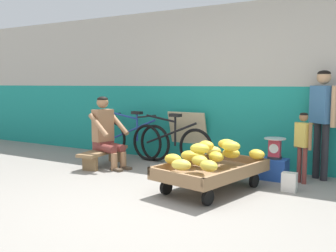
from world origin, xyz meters
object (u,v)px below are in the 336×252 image
at_px(banana_cart, 212,172).
at_px(sign_board, 189,137).
at_px(bicycle_far_left, 170,143).
at_px(shopping_bag, 289,182).
at_px(vendor_seated, 106,132).
at_px(bicycle_near_left, 133,139).
at_px(low_bench, 103,154).
at_px(weighing_scale, 275,148).
at_px(customer_adult, 322,112).
at_px(customer_child, 303,140).
at_px(plastic_crate, 274,169).

relative_size(banana_cart, sign_board, 1.82).
relative_size(bicycle_far_left, shopping_bag, 6.89).
xyz_separation_m(vendor_seated, bicycle_near_left, (-0.07, 0.82, -0.21)).
height_order(low_bench, shopping_bag, low_bench).
relative_size(weighing_scale, customer_adult, 0.20).
distance_m(banana_cart, shopping_bag, 0.98).
height_order(sign_board, customer_child, customer_child).
xyz_separation_m(vendor_seated, shopping_bag, (2.92, 0.02, -0.45)).
bearing_deg(bicycle_near_left, plastic_crate, -6.22).
bearing_deg(customer_child, shopping_bag, -94.78).
bearing_deg(customer_child, customer_adult, 63.15).
distance_m(low_bench, shopping_bag, 3.00).
bearing_deg(weighing_scale, plastic_crate, 90.00).
bearing_deg(plastic_crate, banana_cart, -117.89).
xyz_separation_m(plastic_crate, customer_adult, (0.55, 0.35, 0.80)).
xyz_separation_m(vendor_seated, weighing_scale, (2.58, 0.53, -0.11)).
bearing_deg(weighing_scale, vendor_seated, -168.43).
relative_size(low_bench, vendor_seated, 0.99).
bearing_deg(sign_board, bicycle_far_left, -113.83).
bearing_deg(plastic_crate, bicycle_far_left, 174.84).
relative_size(low_bench, sign_board, 1.30).
bearing_deg(shopping_bag, weighing_scale, 123.31).
bearing_deg(banana_cart, customer_adult, 51.24).
bearing_deg(sign_board, customer_adult, -4.58).
bearing_deg(customer_adult, weighing_scale, -147.29).
distance_m(bicycle_far_left, customer_adult, 2.43).
height_order(vendor_seated, shopping_bag, vendor_seated).
bearing_deg(bicycle_far_left, low_bench, -142.61).
distance_m(banana_cart, bicycle_near_left, 2.48).
bearing_deg(plastic_crate, low_bench, -169.20).
height_order(low_bench, customer_child, customer_child).
distance_m(vendor_seated, bicycle_near_left, 0.85).
bearing_deg(vendor_seated, customer_adult, 15.74).
bearing_deg(shopping_bag, bicycle_far_left, 162.55).
height_order(banana_cart, bicycle_far_left, bicycle_far_left).
xyz_separation_m(low_bench, plastic_crate, (2.67, 0.51, -0.05)).
relative_size(low_bench, bicycle_far_left, 0.68).
bearing_deg(bicycle_near_left, weighing_scale, -6.25).
xyz_separation_m(banana_cart, shopping_bag, (0.85, 0.47, -0.12)).
distance_m(vendor_seated, bicycle_far_left, 1.07).
distance_m(plastic_crate, shopping_bag, 0.61).
xyz_separation_m(banana_cart, low_bench, (-2.15, 0.47, -0.04)).
bearing_deg(bicycle_near_left, banana_cart, -30.74).
height_order(low_bench, weighing_scale, weighing_scale).
height_order(low_bench, plastic_crate, plastic_crate).
bearing_deg(shopping_bag, customer_adult, 75.62).
relative_size(vendor_seated, bicycle_far_left, 0.69).
xyz_separation_m(customer_adult, shopping_bag, (-0.22, -0.86, -0.83)).
xyz_separation_m(vendor_seated, customer_child, (2.96, 0.53, 0.03)).
distance_m(plastic_crate, customer_child, 0.58).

